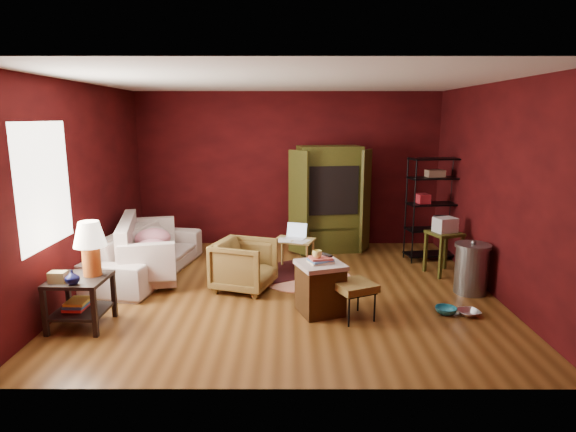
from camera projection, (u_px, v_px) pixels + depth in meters
The scene contains 18 objects.
room at pixel (285, 190), 6.38m from camera, with size 5.54×5.04×2.84m.
sofa at pixel (146, 246), 7.21m from camera, with size 2.31×0.68×0.90m, color #BBA9A1.
armchair at pixel (244, 263), 6.61m from camera, with size 0.74×0.70×0.76m, color black.
pet_bowl_steel at pixel (469, 305), 5.77m from camera, with size 0.26×0.06×0.26m, color silver.
pet_bowl_turquoise at pixel (446, 304), 5.82m from camera, with size 0.26×0.08×0.26m, color teal.
vase at pixel (72, 277), 5.17m from camera, with size 0.15×0.16×0.15m, color #0B0E3A.
mug at pixel (317, 253), 5.71m from camera, with size 0.12×0.09×0.12m, color #FEF27C.
side_table at pixel (85, 264), 5.41m from camera, with size 0.62×0.62×1.20m.
sofa_cushions at pixel (146, 250), 7.19m from camera, with size 1.17×2.01×0.79m.
hamper at pixel (320, 287), 5.82m from camera, with size 0.66×0.66×0.73m.
footstool at pixel (354, 287), 5.63m from camera, with size 0.58×0.58×0.45m.
rug_round at pixel (305, 277), 7.18m from camera, with size 1.83×1.83×0.01m.
rug_oriental at pixel (296, 269), 7.51m from camera, with size 1.55×1.39×0.01m.
laptop_desk at pixel (294, 243), 7.40m from camera, with size 0.69×0.60×0.73m.
tv_armoire at pixel (329, 197), 8.43m from camera, with size 1.45×0.91×1.86m.
wire_shelving at pixel (434, 205), 7.90m from camera, with size 0.88×0.48×1.70m.
small_stand at pixel (445, 232), 7.22m from camera, with size 0.56×0.56×0.87m.
trash_can at pixel (471, 268), 6.48m from camera, with size 0.58×0.58×0.74m.
Camera 1 is at (0.01, -6.33, 2.34)m, focal length 30.00 mm.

